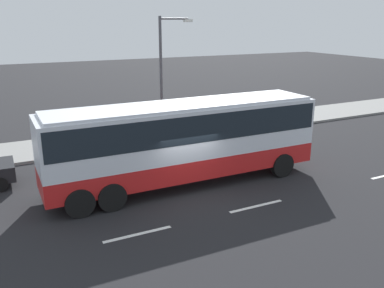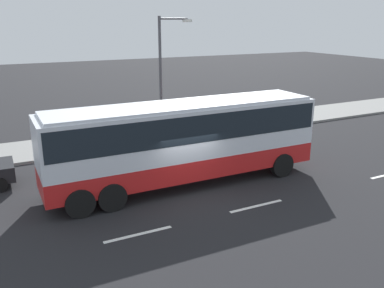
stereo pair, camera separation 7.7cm
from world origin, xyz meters
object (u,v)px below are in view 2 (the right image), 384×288
Objects in this scene: pedestrian_at_crossing at (133,120)px; pedestrian_near_curb at (138,119)px; coach_bus at (185,135)px; street_lamp at (164,71)px.

pedestrian_near_curb is at bearing -176.73° from pedestrian_at_crossing.
pedestrian_at_crossing is at bearing 87.54° from coach_bus.
coach_bus is at bearing 60.08° from pedestrian_at_crossing.
street_lamp reaches higher than pedestrian_near_curb.
coach_bus is at bearing -32.48° from pedestrian_near_curb.
pedestrian_near_curb is 0.24× the size of street_lamp.
pedestrian_near_curb is at bearing 84.66° from coach_bus.
street_lamp reaches higher than pedestrian_at_crossing.
coach_bus is 7.04× the size of pedestrian_near_curb.
coach_bus reaches higher than pedestrian_at_crossing.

